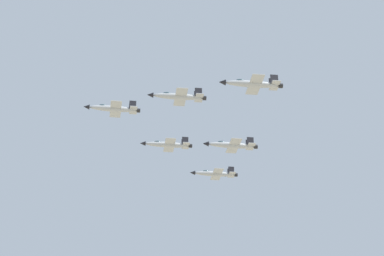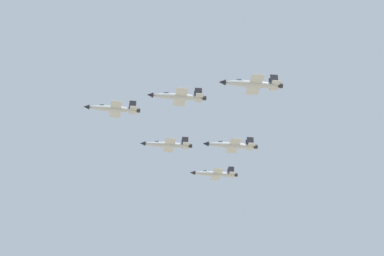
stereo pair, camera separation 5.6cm
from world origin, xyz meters
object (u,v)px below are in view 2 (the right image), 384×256
Objects in this scene: jet_right_outer at (215,174)px; jet_left_wingman at (178,96)px; jet_lead at (113,108)px; jet_slot_rear at (231,145)px; jet_left_outer at (252,84)px; jet_right_wingman at (167,144)px.

jet_left_wingman is at bearing 69.02° from jet_right_outer.
jet_slot_rear is (-21.10, -30.30, -10.23)m from jet_lead.
jet_lead is 1.05× the size of jet_right_outer.
jet_left_wingman is at bearing -39.37° from jet_left_outer.
jet_lead is at bearing 40.80° from jet_right_outer.
jet_right_wingman reaches higher than jet_right_outer.
jet_slot_rear is (-25.75, 17.94, -4.03)m from jet_right_outer.
jet_left_wingman reaches higher than jet_left_outer.
jet_lead is at bearing 41.13° from jet_right_wingman.
jet_slot_rear is at bearing 179.16° from jet_lead.
jet_right_wingman is 50.68m from jet_left_outer.
jet_right_wingman is at bearing -67.60° from jet_left_outer.
jet_right_outer is at bearing -90.32° from jet_slot_rear.
jet_left_wingman reaches higher than jet_right_outer.
jet_left_wingman is at bearing 90.77° from jet_right_wingman.
jet_left_wingman is 1.00× the size of jet_right_wingman.
jet_left_wingman is 24.51m from jet_left_outer.
jet_lead is 1.03× the size of jet_left_wingman.
jet_left_outer is at bearing 138.79° from jet_lead.
jet_right_outer is (2.32, -24.12, -2.62)m from jet_right_wingman.
jet_right_outer is at bearing -138.87° from jet_right_wingman.
jet_left_wingman reaches higher than jet_right_wingman.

